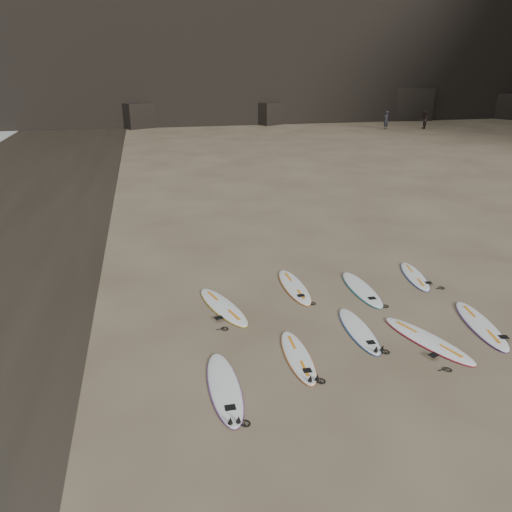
# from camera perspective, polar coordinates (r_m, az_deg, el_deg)

# --- Properties ---
(ground) EXTENTS (240.00, 240.00, 0.00)m
(ground) POSITION_cam_1_polar(r_m,az_deg,el_deg) (13.17, 13.05, -9.12)
(ground) COLOR #897559
(ground) RESTS_ON ground
(surfboard_0) EXTENTS (0.65, 2.69, 0.10)m
(surfboard_0) POSITION_cam_1_polar(r_m,az_deg,el_deg) (11.09, -3.63, -14.69)
(surfboard_0) COLOR white
(surfboard_0) RESTS_ON ground
(surfboard_1) EXTENTS (0.64, 2.38, 0.08)m
(surfboard_1) POSITION_cam_1_polar(r_m,az_deg,el_deg) (12.11, 4.81, -11.32)
(surfboard_1) COLOR white
(surfboard_1) RESTS_ON ground
(surfboard_2) EXTENTS (0.66, 2.47, 0.09)m
(surfboard_2) POSITION_cam_1_polar(r_m,az_deg,el_deg) (13.38, 11.67, -8.27)
(surfboard_2) COLOR white
(surfboard_2) RESTS_ON ground
(surfboard_3) EXTENTS (1.58, 2.80, 0.10)m
(surfboard_3) POSITION_cam_1_polar(r_m,az_deg,el_deg) (13.39, 19.03, -9.03)
(surfboard_3) COLOR white
(surfboard_3) RESTS_ON ground
(surfboard_4) EXTENTS (1.09, 2.77, 0.10)m
(surfboard_4) POSITION_cam_1_polar(r_m,az_deg,el_deg) (14.62, 24.29, -7.15)
(surfboard_4) COLOR white
(surfboard_4) RESTS_ON ground
(surfboard_5) EXTENTS (1.43, 2.78, 0.10)m
(surfboard_5) POSITION_cam_1_polar(r_m,az_deg,el_deg) (14.31, -3.79, -5.75)
(surfboard_5) COLOR white
(surfboard_5) RESTS_ON ground
(surfboard_6) EXTENTS (0.67, 2.65, 0.09)m
(surfboard_6) POSITION_cam_1_polar(r_m,az_deg,el_deg) (15.53, 4.40, -3.48)
(surfboard_6) COLOR white
(surfboard_6) RESTS_ON ground
(surfboard_7) EXTENTS (0.64, 2.64, 0.10)m
(surfboard_7) POSITION_cam_1_polar(r_m,az_deg,el_deg) (15.66, 11.98, -3.69)
(surfboard_7) COLOR white
(surfboard_7) RESTS_ON ground
(surfboard_8) EXTENTS (0.99, 2.39, 0.08)m
(surfboard_8) POSITION_cam_1_polar(r_m,az_deg,el_deg) (17.03, 17.69, -2.19)
(surfboard_8) COLOR white
(surfboard_8) RESTS_ON ground
(person_a) EXTENTS (0.78, 0.69, 1.80)m
(person_a) POSITION_cam_1_polar(r_m,az_deg,el_deg) (53.99, 14.64, 14.80)
(person_a) COLOR #212227
(person_a) RESTS_ON ground
(person_b) EXTENTS (0.87, 1.01, 1.80)m
(person_b) POSITION_cam_1_polar(r_m,az_deg,el_deg) (55.27, 18.63, 14.54)
(person_b) COLOR black
(person_b) RESTS_ON ground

